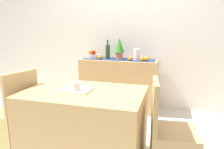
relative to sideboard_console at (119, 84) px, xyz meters
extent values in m
cube|color=beige|center=(0.11, -0.92, -0.43)|extent=(6.40, 6.40, 0.02)
cube|color=silver|center=(0.11, 0.26, 0.93)|extent=(6.40, 0.06, 2.70)
cube|color=tan|center=(0.00, 0.00, 0.00)|extent=(1.25, 0.42, 0.84)
cube|color=navy|center=(0.00, 0.00, 0.42)|extent=(1.17, 0.32, 0.01)
cylinder|color=silver|center=(-0.44, 0.00, 0.46)|extent=(0.23, 0.23, 0.06)
sphere|color=red|center=(-0.41, -0.06, 0.53)|extent=(0.07, 0.07, 0.07)
sphere|color=#999E40|center=(-0.49, -0.01, 0.53)|extent=(0.08, 0.08, 0.08)
sphere|color=gold|center=(-0.43, 0.04, 0.52)|extent=(0.07, 0.07, 0.07)
cylinder|color=#234123|center=(-0.19, 0.00, 0.53)|extent=(0.07, 0.07, 0.23)
cylinder|color=#234123|center=(-0.19, 0.00, 0.69)|extent=(0.03, 0.03, 0.08)
cylinder|color=silver|center=(0.29, 0.00, 0.51)|extent=(0.10, 0.10, 0.18)
cylinder|color=#BD6A51|center=(0.01, 0.00, 0.47)|extent=(0.12, 0.12, 0.11)
cone|color=#347E2F|center=(0.01, 0.00, 0.65)|extent=(0.17, 0.17, 0.23)
sphere|color=orange|center=(0.46, -0.06, 0.45)|extent=(0.07, 0.07, 0.07)
sphere|color=orange|center=(0.21, -0.10, 0.45)|extent=(0.07, 0.07, 0.07)
sphere|color=orange|center=(0.39, -0.10, 0.45)|extent=(0.07, 0.07, 0.07)
sphere|color=orange|center=(-0.29, -0.08, 0.45)|extent=(0.07, 0.07, 0.07)
cube|color=tan|center=(0.03, -1.49, -0.05)|extent=(1.16, 0.75, 0.74)
cube|color=white|center=(-0.04, -1.49, 0.33)|extent=(0.29, 0.22, 0.02)
cylinder|color=silver|center=(-0.02, -1.55, 0.37)|extent=(0.07, 0.07, 0.10)
cube|color=tan|center=(-0.83, -1.49, -0.19)|extent=(0.49, 0.49, 0.45)
cube|color=tan|center=(-0.66, -1.53, 0.26)|extent=(0.14, 0.40, 0.45)
cube|color=tan|center=(0.71, -1.51, 0.26)|extent=(0.09, 0.40, 0.45)
camera|label=1|loc=(0.83, -3.29, 0.92)|focal=33.89mm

